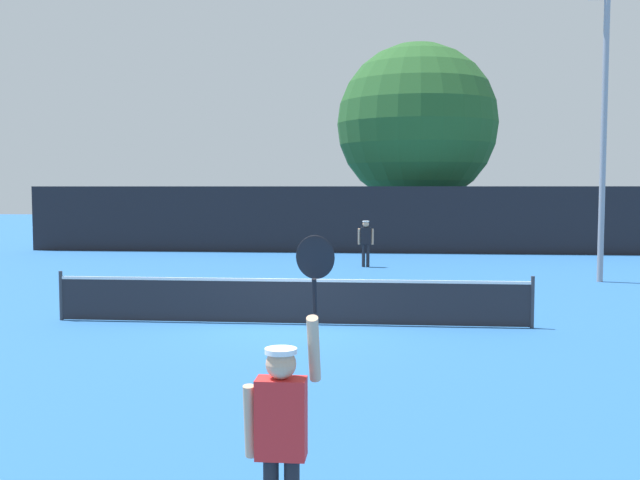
% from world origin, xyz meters
% --- Properties ---
extents(ground_plane, '(120.00, 120.00, 0.00)m').
position_xyz_m(ground_plane, '(0.00, 0.00, 0.00)').
color(ground_plane, '#235693').
extents(tennis_net, '(10.08, 0.08, 1.07)m').
position_xyz_m(tennis_net, '(0.00, 0.00, 0.51)').
color(tennis_net, '#232328').
rests_on(tennis_net, ground).
extents(perimeter_fence, '(28.23, 0.12, 2.93)m').
position_xyz_m(perimeter_fence, '(0.00, 16.98, 1.46)').
color(perimeter_fence, black).
rests_on(perimeter_fence, ground).
extents(player_serving, '(0.67, 0.39, 2.52)m').
position_xyz_m(player_serving, '(1.25, -9.77, 1.11)').
color(player_serving, red).
rests_on(player_serving, ground).
extents(player_receiving, '(0.57, 0.25, 1.67)m').
position_xyz_m(player_receiving, '(1.27, 11.26, 1.03)').
color(player_receiving, black).
rests_on(player_receiving, ground).
extents(tennis_ball, '(0.07, 0.07, 0.07)m').
position_xyz_m(tennis_ball, '(0.74, 3.93, 0.03)').
color(tennis_ball, '#CCE033').
rests_on(tennis_ball, ground).
extents(light_pole, '(1.18, 0.28, 8.78)m').
position_xyz_m(light_pole, '(8.52, 7.75, 4.96)').
color(light_pole, gray).
rests_on(light_pole, ground).
extents(large_tree, '(7.87, 7.87, 9.93)m').
position_xyz_m(large_tree, '(3.49, 21.38, 5.98)').
color(large_tree, brown).
rests_on(large_tree, ground).
extents(parked_car_near, '(2.43, 4.41, 1.69)m').
position_xyz_m(parked_car_near, '(2.29, 24.01, 0.78)').
color(parked_car_near, navy).
rests_on(parked_car_near, ground).
extents(parked_car_mid, '(2.48, 4.43, 1.69)m').
position_xyz_m(parked_car_mid, '(6.46, 23.62, 0.78)').
color(parked_car_mid, white).
rests_on(parked_car_mid, ground).
extents(parked_car_far, '(2.40, 4.40, 1.69)m').
position_xyz_m(parked_car_far, '(10.39, 25.33, 0.78)').
color(parked_car_far, red).
rests_on(parked_car_far, ground).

